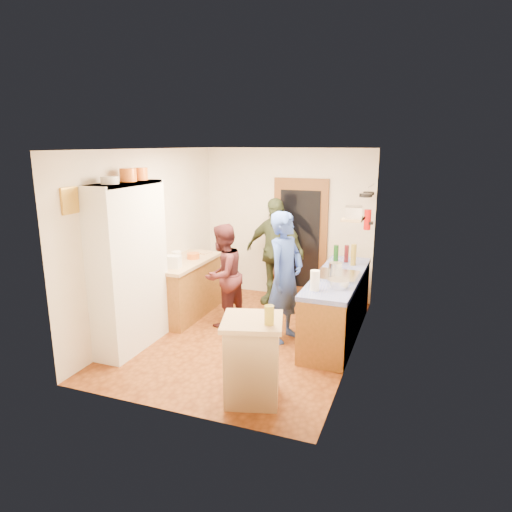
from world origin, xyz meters
The scene contains 44 objects.
floor centered at (0.00, 0.00, -0.01)m, with size 3.00×4.00×0.02m, color brown.
ceiling centered at (0.00, 0.00, 2.61)m, with size 3.00×4.00×0.02m, color silver.
wall_back centered at (0.00, 2.01, 1.30)m, with size 3.00×0.02×2.60m, color silver.
wall_front centered at (0.00, -2.01, 1.30)m, with size 3.00×0.02×2.60m, color silver.
wall_left centered at (-1.51, 0.00, 1.30)m, with size 0.02×4.00×2.60m, color silver.
wall_right centered at (1.51, 0.00, 1.30)m, with size 0.02×4.00×2.60m, color silver.
door_frame centered at (0.25, 1.97, 1.05)m, with size 0.95×0.06×2.10m, color brown.
door_glass centered at (0.25, 1.94, 1.05)m, with size 0.70×0.02×1.70m, color black.
hutch_body centered at (-1.30, -0.80, 1.10)m, with size 0.40×1.20×2.20m, color white.
hutch_top_shelf centered at (-1.30, -0.80, 2.18)m, with size 0.40×1.14×0.04m, color white.
plate_stack centered at (-1.30, -1.06, 2.24)m, with size 0.21×0.21×0.09m, color white.
orange_pot_a centered at (-1.30, -0.69, 2.28)m, with size 0.21×0.21×0.17m, color orange.
orange_pot_b centered at (-1.30, -0.42, 2.28)m, with size 0.18×0.18×0.16m, color orange.
left_counter_base centered at (-1.20, 0.45, 0.42)m, with size 0.60×1.40×0.85m, color #965924.
left_counter_top centered at (-1.20, 0.45, 0.88)m, with size 0.64×1.44×0.05m, color #D5AE80.
toaster centered at (-1.15, 0.02, 0.99)m, with size 0.24×0.16×0.18m, color white.
kettle centered at (-1.25, 0.32, 0.98)m, with size 0.15×0.15×0.17m, color white.
orange_bowl centered at (-1.12, 0.61, 0.94)m, with size 0.20×0.20×0.09m, color orange.
chopping_board centered at (-1.18, 1.00, 0.91)m, with size 0.30×0.22×0.03m, color #D5AE80.
right_counter_base centered at (1.20, 0.50, 0.42)m, with size 0.60×2.20×0.84m, color #965924.
right_counter_top centered at (1.20, 0.50, 0.87)m, with size 0.62×2.22×0.06m, color #081EB9.
hob centered at (1.20, 0.39, 0.92)m, with size 0.55×0.58×0.04m, color silver.
pot_on_hob centered at (1.15, 0.53, 1.00)m, with size 0.19×0.19×0.12m, color silver.
bottle_a centered at (1.05, 1.07, 1.05)m, with size 0.07×0.07×0.29m, color #143F14.
bottle_b centered at (1.18, 1.24, 1.03)m, with size 0.07×0.07×0.27m, color #591419.
bottle_c centered at (1.31, 1.09, 1.06)m, with size 0.08×0.08×0.32m, color olive.
paper_towel centered at (1.05, -0.28, 1.03)m, with size 0.12×0.12×0.25m, color white.
mixing_bowl centered at (1.30, -0.08, 0.95)m, with size 0.28×0.28×0.11m, color silver.
island_base centered at (0.68, -1.48, 0.43)m, with size 0.55×0.55×0.86m, color #D5AE80.
island_top centered at (0.68, -1.48, 0.89)m, with size 0.62×0.62×0.05m, color #D5AE80.
cutting_board centered at (0.62, -1.44, 0.90)m, with size 0.35×0.28×0.02m, color white.
oil_jar centered at (0.88, -1.54, 1.01)m, with size 0.10×0.10×0.20m, color #AD9E2D.
pan_rail centered at (1.46, 1.52, 2.05)m, with size 0.02×0.02×0.65m, color silver.
pan_hang_a centered at (1.40, 1.35, 1.92)m, with size 0.18×0.18×0.05m, color black.
pan_hang_b centered at (1.40, 1.55, 1.90)m, with size 0.16×0.16×0.05m, color black.
pan_hang_c centered at (1.40, 1.75, 1.91)m, with size 0.17×0.17×0.05m, color black.
wall_shelf centered at (1.37, 0.45, 1.70)m, with size 0.26×0.42×0.03m, color #D5AE80.
radio centered at (1.37, 0.45, 1.79)m, with size 0.22×0.30×0.15m, color silver.
ext_bracket centered at (1.47, 1.70, 1.45)m, with size 0.06×0.10×0.04m, color black.
fire_extinguisher centered at (1.41, 1.70, 1.50)m, with size 0.11×0.11×0.32m, color red.
picture_frame centered at (-1.48, -1.55, 2.05)m, with size 0.03×0.25×0.30m, color gold.
person_hob centered at (0.57, 0.10, 0.90)m, with size 0.66×0.43×1.80m, color #2C48A7.
person_left centered at (-0.45, 0.37, 0.77)m, with size 0.75×0.58×1.53m, color #471D21.
person_back centered at (-0.05, 1.50, 0.90)m, with size 1.06×0.44×1.81m, color #384228.
Camera 1 is at (2.26, -5.59, 2.67)m, focal length 32.00 mm.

